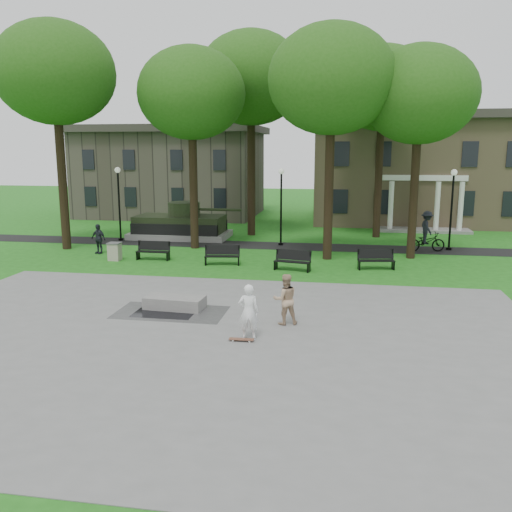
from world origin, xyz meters
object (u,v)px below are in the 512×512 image
(skateboarder, at_px, (249,312))
(park_bench_0, at_px, (153,250))
(trash_bin, at_px, (115,251))
(cyclist, at_px, (426,235))
(concrete_block, at_px, (175,303))
(friend_watching, at_px, (285,299))

(skateboarder, xyz_separation_m, park_bench_0, (-7.27, 11.38, -0.38))
(trash_bin, bearing_deg, cyclist, 17.63)
(concrete_block, distance_m, park_bench_0, 9.48)
(skateboarder, distance_m, park_bench_0, 13.51)
(trash_bin, bearing_deg, park_bench_0, 13.98)
(park_bench_0, bearing_deg, cyclist, 18.37)
(skateboarder, bearing_deg, concrete_block, -48.17)
(friend_watching, bearing_deg, skateboarder, 39.05)
(skateboarder, distance_m, cyclist, 17.89)
(concrete_block, bearing_deg, park_bench_0, 114.71)
(cyclist, bearing_deg, skateboarder, 144.14)
(concrete_block, relative_size, friend_watching, 1.26)
(cyclist, xyz_separation_m, park_bench_0, (-14.81, -4.84, -0.44))
(skateboarder, relative_size, park_bench_0, 0.98)
(park_bench_0, height_order, trash_bin, park_bench_0)
(concrete_block, bearing_deg, trash_bin, 126.30)
(skateboarder, xyz_separation_m, trash_bin, (-9.26, 10.88, -0.42))
(concrete_block, height_order, park_bench_0, park_bench_0)
(concrete_block, xyz_separation_m, friend_watching, (4.28, -1.15, 0.65))
(friend_watching, distance_m, cyclist, 16.01)
(cyclist, relative_size, trash_bin, 2.47)
(friend_watching, xyz_separation_m, trash_bin, (-10.24, 9.26, -0.41))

